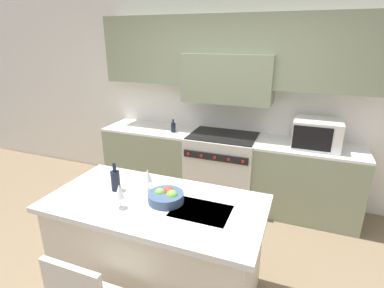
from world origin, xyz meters
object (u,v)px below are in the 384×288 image
fruit_bowl (166,196)px  wine_glass_far (148,176)px  wine_glass_near (119,192)px  oil_bottle_on_counter (173,127)px  microwave (317,134)px  range_stove (222,168)px  wine_bottle (115,180)px

fruit_bowl → wine_glass_far: bearing=154.0°
wine_glass_near → oil_bottle_on_counter: (-0.41, 1.87, -0.05)m
microwave → wine_glass_near: bearing=-125.7°
range_stove → fruit_bowl: fruit_bowl is taller
fruit_bowl → oil_bottle_on_counter: size_ratio=1.60×
oil_bottle_on_counter → microwave: bearing=2.1°
microwave → oil_bottle_on_counter: size_ratio=2.94×
fruit_bowl → oil_bottle_on_counter: 1.80m
wine_glass_far → fruit_bowl: bearing=-26.0°
wine_glass_near → wine_glass_far: size_ratio=1.00×
wine_glass_near → fruit_bowl: 0.37m
microwave → wine_glass_far: size_ratio=2.66×
wine_bottle → wine_glass_far: 0.28m
range_stove → microwave: (1.11, 0.02, 0.61)m
microwave → oil_bottle_on_counter: microwave is taller
range_stove → oil_bottle_on_counter: bearing=-176.0°
range_stove → wine_glass_far: (-0.22, -1.60, 0.56)m
wine_glass_near → oil_bottle_on_counter: same height
fruit_bowl → range_stove: bearing=90.3°
wine_bottle → wine_glass_near: (0.20, -0.23, 0.04)m
range_stove → oil_bottle_on_counter: (-0.69, -0.05, 0.52)m
wine_glass_far → oil_bottle_on_counter: 1.62m
fruit_bowl → oil_bottle_on_counter: bearing=112.8°
wine_glass_far → oil_bottle_on_counter: (-0.47, 1.55, -0.05)m
wine_bottle → fruit_bowl: (0.49, -0.02, -0.05)m
range_stove → wine_glass_near: bearing=-98.3°
range_stove → wine_glass_far: size_ratio=4.74×
range_stove → oil_bottle_on_counter: size_ratio=5.24×
wine_glass_far → range_stove: bearing=82.2°
wine_glass_near → oil_bottle_on_counter: 1.92m
microwave → wine_glass_near: size_ratio=2.66×
wine_glass_far → fruit_bowl: (0.23, -0.11, -0.09)m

